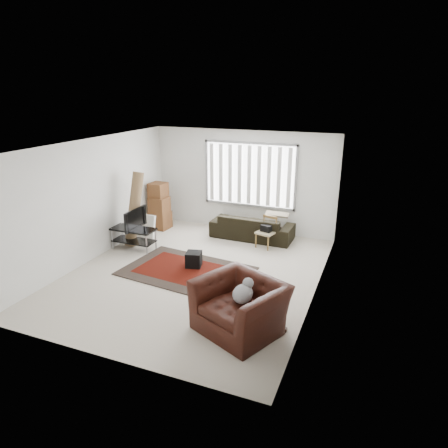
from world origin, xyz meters
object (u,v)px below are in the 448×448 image
object	(u,v)px
side_chair	(266,231)
moving_boxes	(159,208)
sofa	(252,223)
armchair	(240,303)
tv_stand	(134,234)

from	to	relation	value
side_chair	moving_boxes	bearing A→B (deg)	-169.35
sofa	side_chair	xyz separation A→B (m)	(0.51, -0.46, 0.02)
armchair	side_chair	bearing A→B (deg)	123.76
tv_stand	sofa	size ratio (longest dim) A/B	0.51
sofa	armchair	size ratio (longest dim) A/B	1.28
tv_stand	side_chair	world-z (taller)	side_chair
sofa	side_chair	distance (m)	0.69
sofa	armchair	distance (m)	4.19
moving_boxes	armchair	size ratio (longest dim) A/B	0.77
sofa	armchair	xyz separation A→B (m)	(1.11, -4.04, 0.08)
sofa	side_chair	world-z (taller)	sofa
armchair	tv_stand	bearing A→B (deg)	171.72
armchair	moving_boxes	bearing A→B (deg)	158.63
sofa	side_chair	size ratio (longest dim) A/B	2.76
side_chair	armchair	size ratio (longest dim) A/B	0.46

